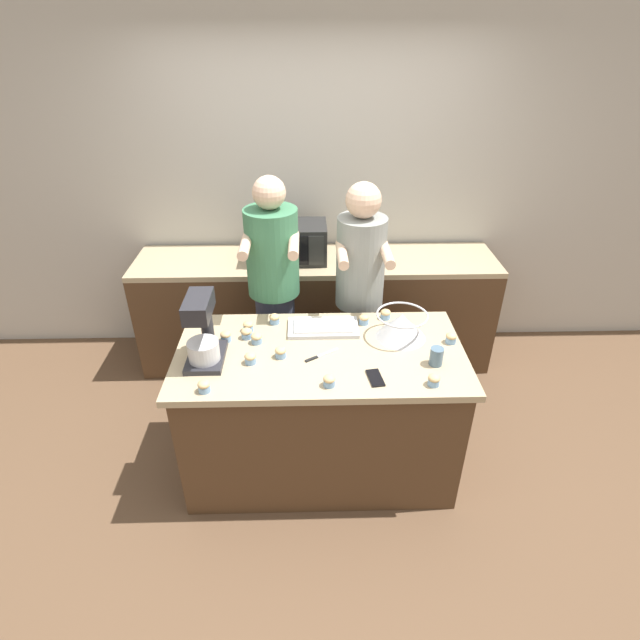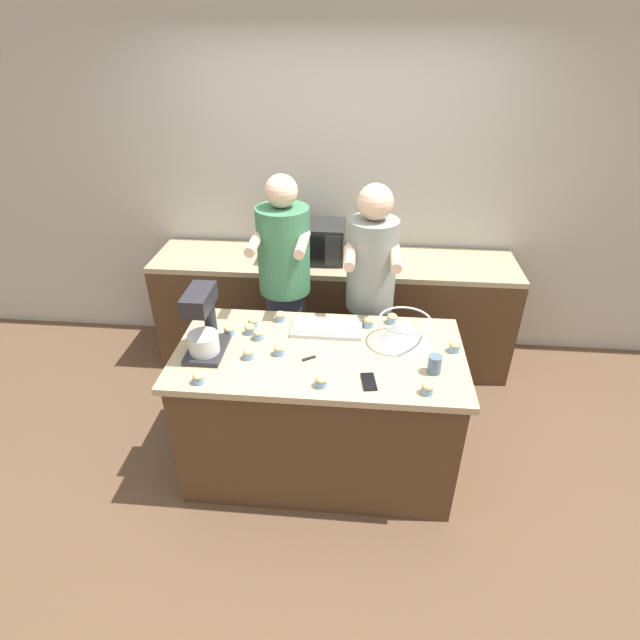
{
  "view_description": "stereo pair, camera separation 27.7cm",
  "coord_description": "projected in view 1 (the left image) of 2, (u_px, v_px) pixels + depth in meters",
  "views": [
    {
      "loc": [
        -0.06,
        -2.33,
        2.5
      ],
      "look_at": [
        0.0,
        0.04,
        1.06
      ],
      "focal_mm": 28.0,
      "sensor_mm": 36.0,
      "label": 1
    },
    {
      "loc": [
        0.22,
        -2.32,
        2.5
      ],
      "look_at": [
        0.0,
        0.04,
        1.06
      ],
      "focal_mm": 28.0,
      "sensor_mm": 36.0,
      "label": 2
    }
  ],
  "objects": [
    {
      "name": "cell_phone",
      "position": [
        375.0,
        378.0,
        2.61
      ],
      "size": [
        0.09,
        0.15,
        0.01
      ],
      "color": "black",
      "rests_on": "island_counter"
    },
    {
      "name": "cupcake_12",
      "position": [
        364.0,
        319.0,
        3.07
      ],
      "size": [
        0.06,
        0.06,
        0.06
      ],
      "color": "#759EC6",
      "rests_on": "island_counter"
    },
    {
      "name": "cupcake_3",
      "position": [
        226.0,
        336.0,
        2.91
      ],
      "size": [
        0.06,
        0.06,
        0.06
      ],
      "color": "#759EC6",
      "rests_on": "island_counter"
    },
    {
      "name": "cupcake_1",
      "position": [
        274.0,
        319.0,
        3.07
      ],
      "size": [
        0.06,
        0.06,
        0.06
      ],
      "color": "#759EC6",
      "rests_on": "island_counter"
    },
    {
      "name": "mixing_bowl",
      "position": [
        401.0,
        325.0,
        2.91
      ],
      "size": [
        0.3,
        0.3,
        0.16
      ],
      "color": "#BCBCC1",
      "rests_on": "island_counter"
    },
    {
      "name": "ground_plane",
      "position": [
        320.0,
        461.0,
        3.29
      ],
      "size": [
        16.0,
        16.0,
        0.0
      ],
      "primitive_type": "plane",
      "color": "brown"
    },
    {
      "name": "cupcake_0",
      "position": [
        434.0,
        380.0,
        2.55
      ],
      "size": [
        0.06,
        0.06,
        0.06
      ],
      "color": "#759EC6",
      "rests_on": "island_counter"
    },
    {
      "name": "person_left",
      "position": [
        274.0,
        296.0,
        3.37
      ],
      "size": [
        0.35,
        0.51,
        1.7
      ],
      "color": "#33384C",
      "rests_on": "ground_plane"
    },
    {
      "name": "microwave_oven",
      "position": [
        290.0,
        242.0,
        3.78
      ],
      "size": [
        0.55,
        0.34,
        0.28
      ],
      "color": "black",
      "rests_on": "back_counter"
    },
    {
      "name": "knife",
      "position": [
        320.0,
        356.0,
        2.79
      ],
      "size": [
        0.19,
        0.13,
        0.01
      ],
      "color": "#BCBCC1",
      "rests_on": "island_counter"
    },
    {
      "name": "cupcake_6",
      "position": [
        250.0,
        358.0,
        2.72
      ],
      "size": [
        0.06,
        0.06,
        0.06
      ],
      "color": "#759EC6",
      "rests_on": "island_counter"
    },
    {
      "name": "cupcake_7",
      "position": [
        281.0,
        352.0,
        2.76
      ],
      "size": [
        0.06,
        0.06,
        0.06
      ],
      "color": "#759EC6",
      "rests_on": "island_counter"
    },
    {
      "name": "cupcake_4",
      "position": [
        257.0,
        338.0,
        2.89
      ],
      "size": [
        0.06,
        0.06,
        0.06
      ],
      "color": "#759EC6",
      "rests_on": "island_counter"
    },
    {
      "name": "cupcake_9",
      "position": [
        386.0,
        314.0,
        3.12
      ],
      "size": [
        0.06,
        0.06,
        0.06
      ],
      "color": "#759EC6",
      "rests_on": "island_counter"
    },
    {
      "name": "cupcake_11",
      "position": [
        248.0,
        326.0,
        3.0
      ],
      "size": [
        0.06,
        0.06,
        0.06
      ],
      "color": "#759EC6",
      "rests_on": "island_counter"
    },
    {
      "name": "stand_mixer",
      "position": [
        203.0,
        333.0,
        2.67
      ],
      "size": [
        0.2,
        0.3,
        0.4
      ],
      "color": "#232328",
      "rests_on": "island_counter"
    },
    {
      "name": "island_counter",
      "position": [
        320.0,
        410.0,
        3.06
      ],
      "size": [
        1.64,
        0.84,
        0.88
      ],
      "color": "#4C331E",
      "rests_on": "ground_plane"
    },
    {
      "name": "back_counter",
      "position": [
        316.0,
        310.0,
        4.09
      ],
      "size": [
        2.8,
        0.6,
        0.91
      ],
      "color": "#4C331E",
      "rests_on": "ground_plane"
    },
    {
      "name": "cupcake_10",
      "position": [
        451.0,
        338.0,
        2.89
      ],
      "size": [
        0.06,
        0.06,
        0.06
      ],
      "color": "#759EC6",
      "rests_on": "island_counter"
    },
    {
      "name": "baking_tray",
      "position": [
        323.0,
        327.0,
        3.02
      ],
      "size": [
        0.42,
        0.22,
        0.04
      ],
      "color": "#BCBCC1",
      "rests_on": "island_counter"
    },
    {
      "name": "drinking_glass",
      "position": [
        436.0,
        356.0,
        2.7
      ],
      "size": [
        0.07,
        0.07,
        0.1
      ],
      "color": "slate",
      "rests_on": "island_counter"
    },
    {
      "name": "cupcake_2",
      "position": [
        329.0,
        381.0,
        2.55
      ],
      "size": [
        0.06,
        0.06,
        0.06
      ],
      "color": "#759EC6",
      "rests_on": "island_counter"
    },
    {
      "name": "cupcake_8",
      "position": [
        246.0,
        333.0,
        2.93
      ],
      "size": [
        0.06,
        0.06,
        0.06
      ],
      "color": "#759EC6",
      "rests_on": "island_counter"
    },
    {
      "name": "back_wall",
      "position": [
        315.0,
        189.0,
        3.93
      ],
      "size": [
        10.0,
        0.06,
        2.7
      ],
      "color": "#B2ADA3",
      "rests_on": "ground_plane"
    },
    {
      "name": "cupcake_5",
      "position": [
        204.0,
        386.0,
        2.51
      ],
      "size": [
        0.06,
        0.06,
        0.06
      ],
      "color": "#759EC6",
      "rests_on": "island_counter"
    },
    {
      "name": "person_right",
      "position": [
        359.0,
        296.0,
        3.39
      ],
      "size": [
        0.34,
        0.5,
        1.66
      ],
      "color": "brown",
      "rests_on": "ground_plane"
    }
  ]
}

